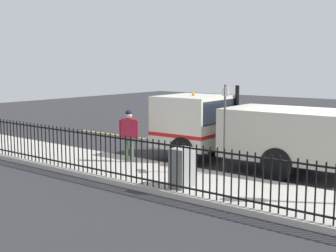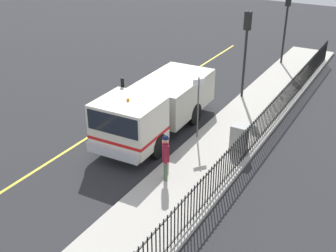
{
  "view_description": "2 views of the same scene",
  "coord_description": "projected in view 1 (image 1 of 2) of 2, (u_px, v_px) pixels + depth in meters",
  "views": [
    {
      "loc": [
        13.24,
        5.19,
        3.32
      ],
      "look_at": [
        1.56,
        -3.99,
        1.27
      ],
      "focal_mm": 48.8,
      "sensor_mm": 36.0,
      "label": 1
    },
    {
      "loc": [
        8.93,
        -15.58,
        8.44
      ],
      "look_at": [
        1.82,
        -3.29,
        1.35
      ],
      "focal_mm": 46.33,
      "sensor_mm": 36.0,
      "label": 2
    }
  ],
  "objects": [
    {
      "name": "ground_plane",
      "position": [
        302.0,
        173.0,
        13.94
      ],
      "size": [
        59.55,
        59.55,
        0.0
      ],
      "primitive_type": "plane",
      "color": "#2B2B2D",
      "rests_on": "ground"
    },
    {
      "name": "sidewalk_slab",
      "position": [
        251.0,
        194.0,
        11.39
      ],
      "size": [
        2.67,
        27.07,
        0.14
      ],
      "primitive_type": "cube",
      "color": "#B7B2A8",
      "rests_on": "ground"
    },
    {
      "name": "utility_cabinet",
      "position": [
        182.0,
        168.0,
        11.74
      ],
      "size": [
        0.61,
        0.45,
        1.02
      ],
      "primitive_type": "cube",
      "color": "gray",
      "rests_on": "sidewalk_slab"
    },
    {
      "name": "street_sign",
      "position": [
        225.0,
        119.0,
        12.95
      ],
      "size": [
        0.34,
        0.41,
        2.58
      ],
      "color": "#4C4C4C",
      "rests_on": "sidewalk_slab"
    },
    {
      "name": "worker_standing",
      "position": [
        129.0,
        130.0,
        14.69
      ],
      "size": [
        0.44,
        0.54,
        1.7
      ],
      "rotation": [
        0.0,
        0.0,
        2.16
      ],
      "color": "maroon",
      "rests_on": "sidewalk_slab"
    },
    {
      "name": "lane_marking",
      "position": [
        324.0,
        162.0,
        15.4
      ],
      "size": [
        0.12,
        24.36,
        0.01
      ],
      "primitive_type": "cube",
      "color": "yellow",
      "rests_on": "ground"
    },
    {
      "name": "iron_fence",
      "position": [
        228.0,
        176.0,
        10.39
      ],
      "size": [
        0.04,
        23.05,
        1.26
      ],
      "color": "black",
      "rests_on": "sidewalk_slab"
    },
    {
      "name": "work_truck",
      "position": [
        241.0,
        127.0,
        14.69
      ],
      "size": [
        2.51,
        6.81,
        2.57
      ],
      "rotation": [
        0.0,
        0.0,
        3.17
      ],
      "color": "silver",
      "rests_on": "ground"
    },
    {
      "name": "traffic_cone",
      "position": [
        272.0,
        148.0,
        16.39
      ],
      "size": [
        0.43,
        0.43,
        0.61
      ],
      "primitive_type": "cone",
      "color": "orange",
      "rests_on": "ground"
    }
  ]
}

